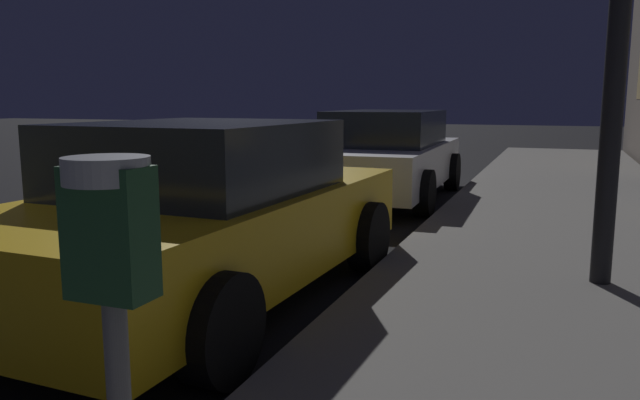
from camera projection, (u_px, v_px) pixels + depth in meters
The scene contains 3 objects.
parking_meter at pixel (114, 298), 1.40m from camera, with size 0.19×0.19×1.33m.
car_yellow_cab at pixel (205, 214), 4.94m from camera, with size 2.22×4.23×1.43m.
car_white at pixel (386, 155), 10.04m from camera, with size 2.07×4.48×1.43m.
Camera 1 is at (5.45, -1.97, 1.60)m, focal length 34.77 mm.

